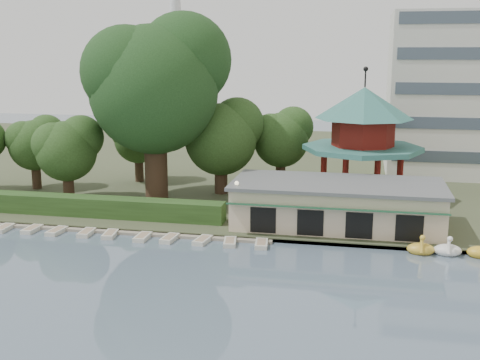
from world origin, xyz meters
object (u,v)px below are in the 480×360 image
(boathouse, at_px, (337,204))
(pavilion, at_px, (363,133))
(dock, at_px, (85,229))
(big_tree, at_px, (156,80))

(boathouse, distance_m, pavilion, 11.43)
(dock, xyz_separation_m, boathouse, (22.00, 4.77, 2.25))
(dock, relative_size, big_tree, 1.76)
(boathouse, relative_size, pavilion, 1.38)
(boathouse, bearing_deg, pavilion, 78.72)
(pavilion, bearing_deg, dock, -148.34)
(dock, xyz_separation_m, big_tree, (3.18, 11.01, 12.67))
(pavilion, bearing_deg, big_tree, -169.69)
(dock, bearing_deg, pavilion, 31.66)
(pavilion, xyz_separation_m, big_tree, (-20.82, -3.79, 5.30))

